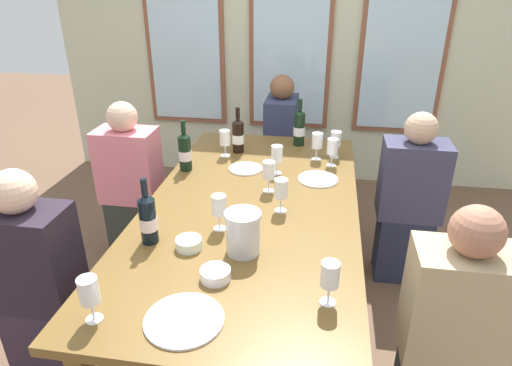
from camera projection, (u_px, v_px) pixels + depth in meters
ground_plane at (252, 315)px, 2.61m from camera, size 12.00×12.00×0.00m
back_wall_with_windows at (291, 20)px, 3.81m from camera, size 4.29×0.10×2.90m
dining_table at (251, 216)px, 2.32m from camera, size 1.09×2.13×0.74m
white_plate_0 at (318, 179)px, 2.56m from camera, size 0.23×0.23×0.01m
white_plate_1 at (246, 169)px, 2.69m from camera, size 0.20×0.20×0.01m
white_plate_2 at (184, 320)px, 1.53m from camera, size 0.28×0.28×0.01m
metal_pitcher at (243, 232)px, 1.87m from camera, size 0.16×0.16×0.19m
wine_bottle_0 at (238, 135)px, 2.91m from camera, size 0.08×0.08×0.30m
wine_bottle_1 at (148, 219)px, 1.93m from camera, size 0.08×0.08×0.31m
wine_bottle_2 at (185, 151)px, 2.65m from camera, size 0.08×0.08×0.31m
wine_bottle_3 at (299, 128)px, 3.02m from camera, size 0.08×0.08×0.32m
tasting_bowl_0 at (189, 244)px, 1.92m from camera, size 0.11×0.11×0.05m
tasting_bowl_1 at (215, 274)px, 1.73m from camera, size 0.12×0.12×0.05m
wine_glass_0 at (225, 139)px, 2.84m from camera, size 0.07×0.07×0.17m
wine_glass_1 at (317, 141)px, 2.79m from camera, size 0.07×0.07×0.17m
wine_glass_2 at (330, 277)px, 1.56m from camera, size 0.07×0.07×0.17m
wine_glass_3 at (89, 293)px, 1.49m from camera, size 0.07×0.07×0.17m
wine_glass_4 at (336, 139)px, 2.82m from camera, size 0.07×0.07×0.17m
wine_glass_5 at (333, 148)px, 2.70m from camera, size 0.07×0.07×0.17m
wine_glass_6 at (277, 154)px, 2.59m from camera, size 0.07×0.07×0.17m
wine_glass_7 at (219, 207)px, 2.03m from camera, size 0.07×0.07×0.17m
wine_glass_8 at (269, 172)px, 2.38m from camera, size 0.07×0.07×0.17m
wine_glass_9 at (281, 189)px, 2.18m from camera, size 0.07×0.07×0.17m
seated_person_0 at (132, 188)px, 2.95m from camera, size 0.38×0.24×1.11m
seated_person_1 at (409, 204)px, 2.75m from camera, size 0.38×0.24×1.11m
seated_person_2 at (38, 287)px, 2.02m from camera, size 0.38×0.24×1.11m
seated_person_3 at (450, 338)px, 1.75m from camera, size 0.38×0.24×1.11m
seated_person_4 at (281, 147)px, 3.64m from camera, size 0.24×0.38×1.11m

